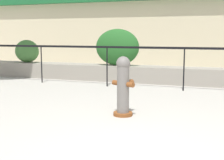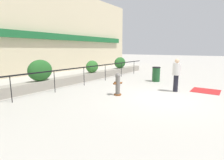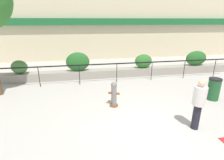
# 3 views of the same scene
# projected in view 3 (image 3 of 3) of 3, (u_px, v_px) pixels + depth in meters

# --- Properties ---
(ground_plane) EXTENTS (120.00, 120.00, 0.00)m
(ground_plane) POSITION_uv_depth(u_px,v_px,m) (147.00, 131.00, 5.76)
(ground_plane) COLOR #B2ADA3
(building_facade) EXTENTS (30.00, 1.36, 8.00)m
(building_facade) POSITION_uv_depth(u_px,v_px,m) (101.00, 14.00, 15.63)
(building_facade) COLOR beige
(building_facade) RESTS_ON ground
(planter_wall_low) EXTENTS (18.00, 0.70, 0.50)m
(planter_wall_low) POSITION_uv_depth(u_px,v_px,m) (113.00, 73.00, 11.26)
(planter_wall_low) COLOR gray
(planter_wall_low) RESTS_ON ground
(fence_railing_segment) EXTENTS (15.00, 0.05, 1.15)m
(fence_railing_segment) POSITION_uv_depth(u_px,v_px,m) (117.00, 65.00, 9.99)
(fence_railing_segment) COLOR black
(fence_railing_segment) RESTS_ON ground
(hedge_bush_0) EXTENTS (0.91, 0.58, 0.79)m
(hedge_bush_0) POSITION_uv_depth(u_px,v_px,m) (19.00, 67.00, 10.12)
(hedge_bush_0) COLOR #427538
(hedge_bush_0) RESTS_ON planter_wall_low
(hedge_bush_1) EXTENTS (1.41, 0.70, 1.15)m
(hedge_bush_1) POSITION_uv_depth(u_px,v_px,m) (78.00, 62.00, 10.63)
(hedge_bush_1) COLOR #235B23
(hedge_bush_1) RESTS_ON planter_wall_low
(hedge_bush_2) EXTENTS (1.13, 0.66, 0.89)m
(hedge_bush_2) POSITION_uv_depth(u_px,v_px,m) (143.00, 61.00, 11.38)
(hedge_bush_2) COLOR #2D6B28
(hedge_bush_2) RESTS_ON planter_wall_low
(hedge_bush_3) EXTENTS (1.49, 0.69, 0.99)m
(hedge_bush_3) POSITION_uv_depth(u_px,v_px,m) (196.00, 58.00, 12.00)
(hedge_bush_3) COLOR #235B23
(hedge_bush_3) RESTS_ON planter_wall_low
(fire_hydrant) EXTENTS (0.47, 0.48, 1.08)m
(fire_hydrant) POSITION_uv_depth(u_px,v_px,m) (114.00, 94.00, 7.26)
(fire_hydrant) COLOR brown
(fire_hydrant) RESTS_ON ground
(pedestrian) EXTENTS (0.52, 0.52, 1.73)m
(pedestrian) POSITION_uv_depth(u_px,v_px,m) (199.00, 102.00, 5.58)
(pedestrian) COLOR black
(pedestrian) RESTS_ON ground
(trash_bin) EXTENTS (0.55, 0.55, 1.01)m
(trash_bin) POSITION_uv_depth(u_px,v_px,m) (214.00, 89.00, 7.91)
(trash_bin) COLOR #1E5128
(trash_bin) RESTS_ON ground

